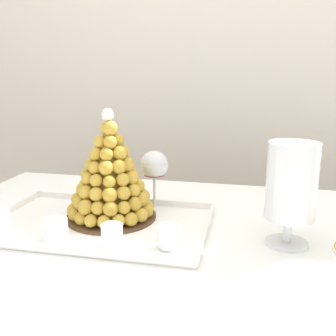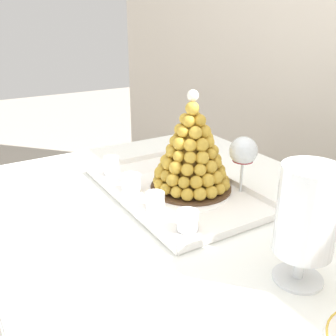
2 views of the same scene
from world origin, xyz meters
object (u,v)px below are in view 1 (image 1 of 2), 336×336
object	(u,v)px
dessert_cup_mid_right	(169,237)
macaron_goblet	(292,183)
dessert_cup_mid_left	(55,230)
wine_glass	(154,167)
dessert_cup_centre	(112,235)
croquembouche	(110,177)
serving_tray	(100,224)
dessert_cup_left	(0,223)

from	to	relation	value
dessert_cup_mid_right	macaron_goblet	world-z (taller)	macaron_goblet
dessert_cup_mid_left	wine_glass	distance (m)	0.35
dessert_cup_centre	dessert_cup_mid_right	distance (m)	0.14
dessert_cup_centre	wine_glass	xyz separation A→B (m)	(0.03, 0.28, 0.10)
dessert_cup_mid_right	macaron_goblet	distance (m)	0.31
dessert_cup_centre	macaron_goblet	size ratio (longest dim) A/B	0.21
croquembouche	dessert_cup_centre	xyz separation A→B (m)	(0.06, -0.16, -0.10)
dessert_cup_mid_left	macaron_goblet	world-z (taller)	macaron_goblet
croquembouche	macaron_goblet	xyz separation A→B (m)	(0.47, -0.06, 0.03)
serving_tray	dessert_cup_centre	xyz separation A→B (m)	(0.08, -0.11, 0.03)
serving_tray	macaron_goblet	size ratio (longest dim) A/B	2.33
croquembouche	macaron_goblet	distance (m)	0.47
macaron_goblet	dessert_cup_left	bearing A→B (deg)	-171.56
dessert_cup_mid_left	dessert_cup_centre	distance (m)	0.14
serving_tray	dessert_cup_mid_right	xyz separation A→B (m)	(0.21, -0.10, 0.03)
dessert_cup_centre	macaron_goblet	distance (m)	0.44
macaron_goblet	wine_glass	size ratio (longest dim) A/B	1.39
dessert_cup_left	dessert_cup_centre	distance (m)	0.30
dessert_cup_left	macaron_goblet	world-z (taller)	macaron_goblet
serving_tray	dessert_cup_centre	bearing A→B (deg)	-55.87
dessert_cup_centre	dessert_cup_mid_right	bearing A→B (deg)	6.17
serving_tray	macaron_goblet	xyz separation A→B (m)	(0.48, -0.01, 0.15)
dessert_cup_centre	macaron_goblet	bearing A→B (deg)	14.42
dessert_cup_mid_left	dessert_cup_mid_right	bearing A→B (deg)	3.49
dessert_cup_left	dessert_cup_mid_right	xyz separation A→B (m)	(0.43, 0.01, -0.00)
dessert_cup_left	wine_glass	size ratio (longest dim) A/B	0.33
dessert_cup_mid_left	croquembouche	bearing A→B (deg)	62.88
serving_tray	dessert_cup_mid_left	world-z (taller)	dessert_cup_mid_left
dessert_cup_left	macaron_goblet	size ratio (longest dim) A/B	0.23
dessert_cup_left	dessert_cup_centre	size ratio (longest dim) A/B	1.13
macaron_goblet	wine_glass	distance (m)	0.41
serving_tray	macaron_goblet	bearing A→B (deg)	-1.13
dessert_cup_left	serving_tray	bearing A→B (deg)	27.32
croquembouche	dessert_cup_centre	world-z (taller)	croquembouche
dessert_cup_left	dessert_cup_mid_right	world-z (taller)	dessert_cup_left
dessert_cup_left	dessert_cup_mid_left	distance (m)	0.15
croquembouche	wine_glass	bearing A→B (deg)	51.47
dessert_cup_left	macaron_goblet	distance (m)	0.72
serving_tray	dessert_cup_mid_right	distance (m)	0.24
serving_tray	dessert_cup_mid_left	size ratio (longest dim) A/B	9.66
dessert_cup_mid_right	macaron_goblet	bearing A→B (deg)	18.34
dessert_cup_left	dessert_cup_centre	world-z (taller)	dessert_cup_left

